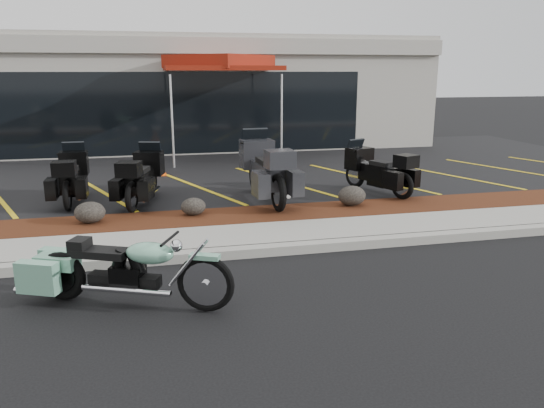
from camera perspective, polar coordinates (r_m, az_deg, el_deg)
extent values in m
plane|color=black|center=(7.55, -4.41, -8.09)|extent=(90.00, 90.00, 0.00)
cube|color=gray|center=(8.36, -5.36, -5.31)|extent=(24.00, 0.25, 0.15)
cube|color=gray|center=(9.01, -5.96, -3.85)|extent=(24.00, 1.20, 0.15)
cube|color=#3A170D|center=(10.15, -6.80, -1.76)|extent=(24.00, 1.20, 0.16)
cube|color=black|center=(15.40, -9.03, 3.64)|extent=(26.00, 9.60, 0.15)
cube|color=#A29D93|center=(21.45, -10.48, 11.72)|extent=(18.00, 8.00, 4.00)
cube|color=black|center=(17.51, -9.77, 9.59)|extent=(12.00, 0.06, 2.60)
cube|color=#A29D93|center=(17.45, -10.07, 16.46)|extent=(18.00, 0.30, 0.50)
ellipsoid|color=black|center=(10.14, -19.01, -0.86)|extent=(0.55, 0.46, 0.39)
ellipsoid|color=black|center=(10.23, -8.46, -0.26)|extent=(0.47, 0.39, 0.33)
ellipsoid|color=black|center=(10.95, 8.59, 0.89)|extent=(0.57, 0.48, 0.41)
cone|color=#F25408|center=(14.34, -12.09, 4.06)|extent=(0.41, 0.41, 0.51)
cylinder|color=silver|center=(15.65, -11.97, 8.75)|extent=(0.06, 0.06, 2.59)
cylinder|color=silver|center=(15.28, -0.20, 8.93)|extent=(0.06, 0.06, 2.59)
cylinder|color=silver|center=(18.73, -9.88, 9.71)|extent=(0.06, 0.06, 2.59)
cylinder|color=silver|center=(18.42, -0.04, 9.84)|extent=(0.06, 0.06, 2.59)
cube|color=maroon|center=(16.88, -5.65, 14.35)|extent=(4.08, 4.08, 0.14)
cube|color=maroon|center=(16.89, -5.67, 15.00)|extent=(3.41, 3.41, 0.39)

